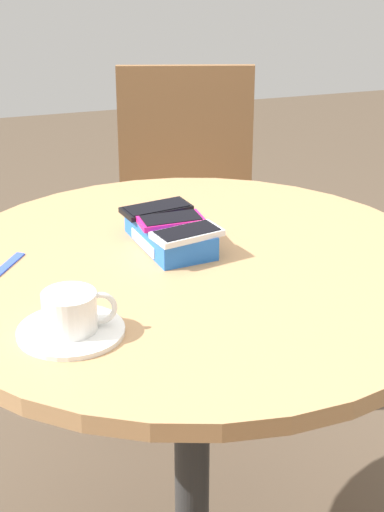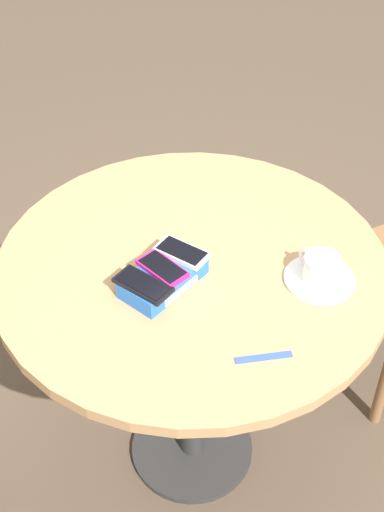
{
  "view_description": "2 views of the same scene",
  "coord_description": "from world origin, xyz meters",
  "px_view_note": "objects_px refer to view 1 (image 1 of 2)",
  "views": [
    {
      "loc": [
        1.32,
        -0.38,
        1.44
      ],
      "look_at": [
        0.0,
        0.0,
        0.81
      ],
      "focal_mm": 60.0,
      "sensor_mm": 36.0,
      "label": 1
    },
    {
      "loc": [
        -0.84,
        -0.94,
        1.93
      ],
      "look_at": [
        0.0,
        0.0,
        0.81
      ],
      "focal_mm": 50.0,
      "sensor_mm": 36.0,
      "label": 2
    }
  ],
  "objects_px": {
    "round_table": "(192,326)",
    "saucer": "(71,331)",
    "phone_white": "(185,234)",
    "lanyard_strap": "(5,267)",
    "coffee_cup": "(71,310)",
    "phone_box": "(170,234)",
    "phone_magenta": "(171,220)",
    "phone_black": "(156,209)",
    "chair_near_window": "(186,227)"
  },
  "relations": [
    {
      "from": "round_table",
      "to": "saucer",
      "type": "xyz_separation_m",
      "value": [
        0.18,
        -0.24,
        0.13
      ]
    },
    {
      "from": "phone_white",
      "to": "saucer",
      "type": "distance_m",
      "value": 0.32
    },
    {
      "from": "round_table",
      "to": "lanyard_strap",
      "type": "bearing_deg",
      "value": -104.88
    },
    {
      "from": "round_table",
      "to": "saucer",
      "type": "height_order",
      "value": "saucer"
    },
    {
      "from": "phone_white",
      "to": "coffee_cup",
      "type": "relative_size",
      "value": 1.18
    },
    {
      "from": "phone_box",
      "to": "lanyard_strap",
      "type": "xyz_separation_m",
      "value": [
        0.02,
        -0.31,
        -0.02
      ]
    },
    {
      "from": "round_table",
      "to": "phone_magenta",
      "type": "xyz_separation_m",
      "value": [
        -0.1,
        -0.01,
        0.17
      ]
    },
    {
      "from": "round_table",
      "to": "phone_white",
      "type": "bearing_deg",
      "value": -173.01
    },
    {
      "from": "phone_box",
      "to": "phone_white",
      "type": "relative_size",
      "value": 1.58
    },
    {
      "from": "lanyard_strap",
      "to": "phone_white",
      "type": "bearing_deg",
      "value": 80.42
    },
    {
      "from": "phone_magenta",
      "to": "phone_white",
      "type": "distance_m",
      "value": 0.07
    },
    {
      "from": "phone_black",
      "to": "chair_near_window",
      "type": "distance_m",
      "value": 0.85
    },
    {
      "from": "saucer",
      "to": "lanyard_strap",
      "type": "height_order",
      "value": "saucer"
    },
    {
      "from": "round_table",
      "to": "phone_white",
      "type": "xyz_separation_m",
      "value": [
        -0.03,
        -0.0,
        0.17
      ]
    },
    {
      "from": "phone_black",
      "to": "phone_white",
      "type": "bearing_deg",
      "value": 8.46
    },
    {
      "from": "phone_magenta",
      "to": "chair_near_window",
      "type": "relative_size",
      "value": 0.13
    },
    {
      "from": "phone_black",
      "to": "phone_magenta",
      "type": "distance_m",
      "value": 0.07
    },
    {
      "from": "round_table",
      "to": "phone_magenta",
      "type": "relative_size",
      "value": 7.77
    },
    {
      "from": "round_table",
      "to": "chair_near_window",
      "type": "bearing_deg",
      "value": 165.1
    },
    {
      "from": "round_table",
      "to": "chair_near_window",
      "type": "relative_size",
      "value": 1.03
    },
    {
      "from": "phone_box",
      "to": "phone_black",
      "type": "distance_m",
      "value": 0.07
    },
    {
      "from": "phone_box",
      "to": "lanyard_strap",
      "type": "relative_size",
      "value": 1.76
    },
    {
      "from": "phone_white",
      "to": "lanyard_strap",
      "type": "height_order",
      "value": "phone_white"
    },
    {
      "from": "phone_box",
      "to": "phone_magenta",
      "type": "relative_size",
      "value": 1.75
    },
    {
      "from": "round_table",
      "to": "coffee_cup",
      "type": "height_order",
      "value": "coffee_cup"
    },
    {
      "from": "round_table",
      "to": "coffee_cup",
      "type": "xyz_separation_m",
      "value": [
        0.18,
        -0.24,
        0.16
      ]
    },
    {
      "from": "phone_magenta",
      "to": "lanyard_strap",
      "type": "relative_size",
      "value": 1.01
    },
    {
      "from": "phone_magenta",
      "to": "saucer",
      "type": "relative_size",
      "value": 0.74
    },
    {
      "from": "saucer",
      "to": "chair_near_window",
      "type": "bearing_deg",
      "value": 155.86
    },
    {
      "from": "round_table",
      "to": "chair_near_window",
      "type": "distance_m",
      "value": 0.94
    },
    {
      "from": "phone_white",
      "to": "coffee_cup",
      "type": "height_order",
      "value": "coffee_cup"
    },
    {
      "from": "coffee_cup",
      "to": "lanyard_strap",
      "type": "bearing_deg",
      "value": -163.28
    },
    {
      "from": "phone_white",
      "to": "phone_box",
      "type": "bearing_deg",
      "value": -171.27
    },
    {
      "from": "phone_magenta",
      "to": "phone_white",
      "type": "height_order",
      "value": "same"
    },
    {
      "from": "coffee_cup",
      "to": "chair_near_window",
      "type": "height_order",
      "value": "chair_near_window"
    },
    {
      "from": "phone_white",
      "to": "lanyard_strap",
      "type": "distance_m",
      "value": 0.32
    },
    {
      "from": "round_table",
      "to": "phone_black",
      "type": "height_order",
      "value": "phone_black"
    },
    {
      "from": "phone_black",
      "to": "saucer",
      "type": "bearing_deg",
      "value": -32.38
    },
    {
      "from": "phone_box",
      "to": "phone_magenta",
      "type": "distance_m",
      "value": 0.03
    },
    {
      "from": "phone_magenta",
      "to": "lanyard_strap",
      "type": "height_order",
      "value": "phone_magenta"
    },
    {
      "from": "phone_magenta",
      "to": "coffee_cup",
      "type": "relative_size",
      "value": 1.06
    },
    {
      "from": "chair_near_window",
      "to": "phone_white",
      "type": "bearing_deg",
      "value": -15.66
    },
    {
      "from": "round_table",
      "to": "phone_box",
      "type": "height_order",
      "value": "phone_box"
    },
    {
      "from": "phone_magenta",
      "to": "chair_near_window",
      "type": "height_order",
      "value": "chair_near_window"
    },
    {
      "from": "phone_white",
      "to": "phone_black",
      "type": "bearing_deg",
      "value": -171.54
    },
    {
      "from": "round_table",
      "to": "coffee_cup",
      "type": "distance_m",
      "value": 0.34
    },
    {
      "from": "saucer",
      "to": "round_table",
      "type": "bearing_deg",
      "value": 126.46
    },
    {
      "from": "round_table",
      "to": "saucer",
      "type": "relative_size",
      "value": 5.72
    },
    {
      "from": "saucer",
      "to": "chair_near_window",
      "type": "xyz_separation_m",
      "value": [
        -1.07,
        0.48,
        -0.31
      ]
    },
    {
      "from": "phone_black",
      "to": "chair_near_window",
      "type": "height_order",
      "value": "chair_near_window"
    }
  ]
}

